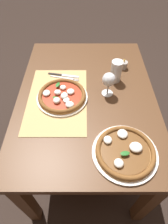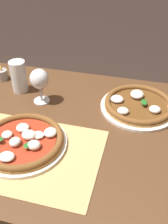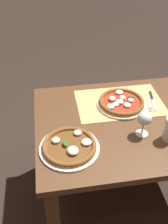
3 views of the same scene
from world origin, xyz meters
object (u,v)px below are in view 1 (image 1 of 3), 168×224
object	(u,v)px
pizza_near	(62,96)
votive_candle	(123,65)
wine_glass	(109,81)
knife	(64,75)
pint_glass	(116,72)
fork	(65,78)
pizza_far	(125,151)

from	to	relation	value
pizza_near	votive_candle	bearing A→B (deg)	126.69
wine_glass	knife	distance (m)	0.35
pint_glass	knife	size ratio (longest dim) A/B	0.68
wine_glass	fork	xyz separation A→B (m)	(-0.14, -0.27, -0.10)
pizza_near	pizza_far	bearing A→B (deg)	41.69
knife	votive_candle	bearing A→B (deg)	102.15
votive_candle	wine_glass	bearing A→B (deg)	-26.79
pint_glass	knife	bearing A→B (deg)	-97.20
pizza_far	knife	size ratio (longest dim) A/B	1.48
pizza_near	votive_candle	size ratio (longest dim) A/B	4.30
pint_glass	knife	xyz separation A→B (m)	(-0.04, -0.35, -0.06)
knife	wine_glass	bearing A→B (deg)	58.53
pizza_near	pint_glass	size ratio (longest dim) A/B	2.13
pint_glass	votive_candle	world-z (taller)	pint_glass
pizza_near	wine_glass	distance (m)	0.29
pizza_far	wine_glass	bearing A→B (deg)	-172.90
wine_glass	knife	xyz separation A→B (m)	(-0.17, -0.28, -0.10)
knife	votive_candle	distance (m)	0.43
wine_glass	pizza_near	bearing A→B (deg)	-81.43
fork	pizza_near	bearing A→B (deg)	-1.00
wine_glass	pint_glass	bearing A→B (deg)	154.82
wine_glass	votive_candle	world-z (taller)	wine_glass
pizza_far	fork	xyz separation A→B (m)	(-0.55, -0.33, -0.01)
fork	knife	distance (m)	0.03
votive_candle	pizza_near	bearing A→B (deg)	-53.31
pizza_far	pint_glass	distance (m)	0.54
pizza_far	fork	distance (m)	0.64
pint_glass	votive_candle	distance (m)	0.16
fork	knife	world-z (taller)	knife
wine_glass	fork	size ratio (longest dim) A/B	0.78
pizza_near	pizza_far	size ratio (longest dim) A/B	0.98
pizza_far	pint_glass	world-z (taller)	pint_glass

